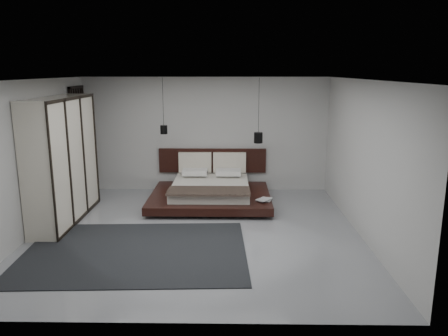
{
  "coord_description": "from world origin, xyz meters",
  "views": [
    {
      "loc": [
        0.63,
        -7.68,
        2.97
      ],
      "look_at": [
        0.48,
        1.2,
        0.96
      ],
      "focal_mm": 35.0,
      "sensor_mm": 36.0,
      "label": 1
    }
  ],
  "objects_px": {
    "bed": "(211,190)",
    "rug": "(136,251)",
    "lattice_screen": "(80,142)",
    "pendant_right": "(258,138)",
    "wardrobe": "(62,160)",
    "pendant_left": "(164,129)"
  },
  "relations": [
    {
      "from": "wardrobe",
      "to": "lattice_screen",
      "type": "bearing_deg",
      "value": 98.1
    },
    {
      "from": "pendant_left",
      "to": "rug",
      "type": "xyz_separation_m",
      "value": [
        -0.03,
        -3.23,
        -1.61
      ]
    },
    {
      "from": "pendant_left",
      "to": "wardrobe",
      "type": "xyz_separation_m",
      "value": [
        -1.77,
        -1.64,
        -0.39
      ]
    },
    {
      "from": "lattice_screen",
      "to": "rug",
      "type": "distance_m",
      "value": 4.11
    },
    {
      "from": "pendant_left",
      "to": "pendant_right",
      "type": "distance_m",
      "value": 2.19
    },
    {
      "from": "pendant_right",
      "to": "rug",
      "type": "xyz_separation_m",
      "value": [
        -2.22,
        -3.23,
        -1.43
      ]
    },
    {
      "from": "bed",
      "to": "rug",
      "type": "relative_size",
      "value": 0.72
    },
    {
      "from": "pendant_right",
      "to": "wardrobe",
      "type": "distance_m",
      "value": 4.29
    },
    {
      "from": "bed",
      "to": "pendant_left",
      "type": "height_order",
      "value": "pendant_left"
    },
    {
      "from": "lattice_screen",
      "to": "wardrobe",
      "type": "relative_size",
      "value": 1.04
    },
    {
      "from": "pendant_right",
      "to": "rug",
      "type": "height_order",
      "value": "pendant_right"
    },
    {
      "from": "bed",
      "to": "rug",
      "type": "height_order",
      "value": "bed"
    },
    {
      "from": "pendant_left",
      "to": "wardrobe",
      "type": "height_order",
      "value": "pendant_left"
    },
    {
      "from": "bed",
      "to": "pendant_left",
      "type": "relative_size",
      "value": 2.07
    },
    {
      "from": "lattice_screen",
      "to": "wardrobe",
      "type": "xyz_separation_m",
      "value": [
        0.25,
        -1.77,
        -0.07
      ]
    },
    {
      "from": "bed",
      "to": "rug",
      "type": "bearing_deg",
      "value": -111.75
    },
    {
      "from": "lattice_screen",
      "to": "rug",
      "type": "xyz_separation_m",
      "value": [
        1.99,
        -3.36,
        -1.29
      ]
    },
    {
      "from": "bed",
      "to": "pendant_right",
      "type": "distance_m",
      "value": 1.64
    },
    {
      "from": "lattice_screen",
      "to": "bed",
      "type": "xyz_separation_m",
      "value": [
        3.11,
        -0.54,
        -1.02
      ]
    },
    {
      "from": "pendant_right",
      "to": "lattice_screen",
      "type": "bearing_deg",
      "value": 178.23
    },
    {
      "from": "wardrobe",
      "to": "rug",
      "type": "height_order",
      "value": "wardrobe"
    },
    {
      "from": "bed",
      "to": "rug",
      "type": "xyz_separation_m",
      "value": [
        -1.13,
        -2.82,
        -0.27
      ]
    }
  ]
}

